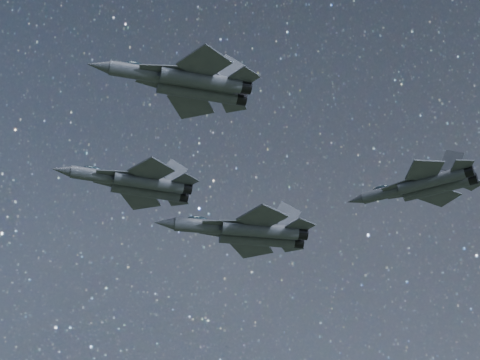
# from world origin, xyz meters

# --- Properties ---
(jet_lead) EXTENTS (16.85, 11.03, 4.35)m
(jet_lead) POSITION_xyz_m (-11.69, 5.94, 146.69)
(jet_lead) COLOR #2E3139
(jet_left) EXTENTS (19.32, 12.99, 4.88)m
(jet_left) POSITION_xyz_m (0.48, 12.62, 142.85)
(jet_left) COLOR #2E3139
(jet_right) EXTENTS (15.83, 10.44, 4.05)m
(jet_right) POSITION_xyz_m (-1.39, -14.39, 144.28)
(jet_right) COLOR #2E3139
(jet_slot) EXTENTS (15.40, 10.32, 3.89)m
(jet_slot) POSITION_xyz_m (21.23, 6.09, 143.46)
(jet_slot) COLOR #2E3139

